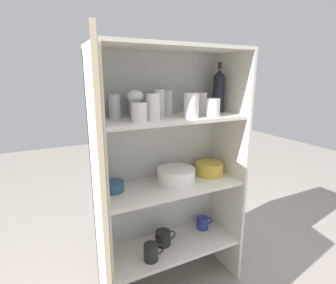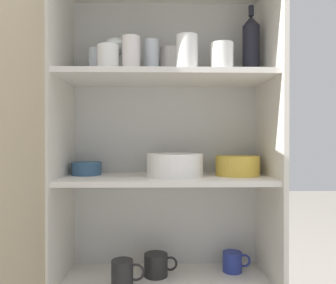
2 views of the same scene
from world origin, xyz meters
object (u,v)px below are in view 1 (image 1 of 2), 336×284
object	(u,v)px
mixing_bowl_large	(209,168)
coffee_mug_primary	(203,223)
wine_bottle	(219,91)
plate_stack_white	(176,176)
serving_bowl_small	(113,186)

from	to	relation	value
mixing_bowl_large	coffee_mug_primary	bearing A→B (deg)	109.83
mixing_bowl_large	wine_bottle	bearing A→B (deg)	15.42
plate_stack_white	coffee_mug_primary	bearing A→B (deg)	14.40
plate_stack_white	serving_bowl_small	bearing A→B (deg)	170.69
plate_stack_white	coffee_mug_primary	xyz separation A→B (m)	(0.24, 0.06, -0.41)
wine_bottle	coffee_mug_primary	world-z (taller)	wine_bottle
mixing_bowl_large	serving_bowl_small	distance (m)	0.61
coffee_mug_primary	serving_bowl_small	bearing A→B (deg)	-179.65
serving_bowl_small	coffee_mug_primary	bearing A→B (deg)	0.35
plate_stack_white	coffee_mug_primary	size ratio (longest dim) A/B	1.90
mixing_bowl_large	coffee_mug_primary	xyz separation A→B (m)	(-0.01, 0.03, -0.40)
wine_bottle	coffee_mug_primary	bearing A→B (deg)	167.24
mixing_bowl_large	serving_bowl_small	bearing A→B (deg)	177.36
wine_bottle	coffee_mug_primary	size ratio (longest dim) A/B	2.54
mixing_bowl_large	serving_bowl_small	world-z (taller)	mixing_bowl_large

